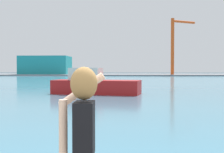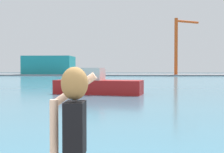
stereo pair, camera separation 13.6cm
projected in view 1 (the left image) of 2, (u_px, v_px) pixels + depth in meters
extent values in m
plane|color=#334751|center=(122.00, 81.00, 52.43)|extent=(220.00, 220.00, 0.00)
cube|color=teal|center=(122.00, 80.00, 54.42)|extent=(140.00, 100.00, 0.02)
cube|color=gray|center=(123.00, 75.00, 94.38)|extent=(140.00, 20.00, 0.42)
cube|color=black|center=(84.00, 129.00, 3.02)|extent=(0.21, 0.34, 0.56)
sphere|color=#E0B293|center=(84.00, 84.00, 3.01)|extent=(0.22, 0.22, 0.22)
ellipsoid|color=olive|center=(84.00, 83.00, 2.99)|extent=(0.28, 0.26, 0.34)
cylinder|color=#E0B293|center=(63.00, 128.00, 3.03)|extent=(0.09, 0.09, 0.58)
cylinder|color=#E0B293|center=(82.00, 90.00, 3.23)|extent=(0.53, 0.10, 0.40)
cube|color=black|center=(83.00, 75.00, 3.34)|extent=(0.01, 0.07, 0.14)
cube|color=#B21919|center=(96.00, 87.00, 24.85)|extent=(7.74, 3.79, 1.18)
cube|color=silver|center=(86.00, 74.00, 25.04)|extent=(2.90, 2.24, 1.05)
cube|color=teal|center=(46.00, 65.00, 94.34)|extent=(15.13, 10.86, 5.75)
cylinder|color=#D84C19|center=(172.00, 46.00, 86.91)|extent=(1.00, 1.00, 16.73)
cylinder|color=#D84C19|center=(184.00, 22.00, 88.50)|extent=(7.62, 4.49, 0.70)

